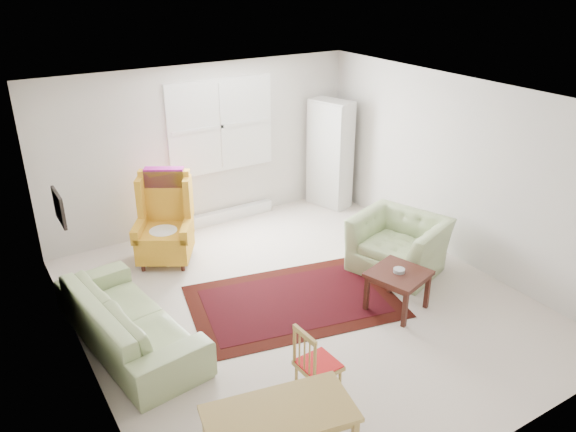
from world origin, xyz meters
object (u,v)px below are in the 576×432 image
desk_chair (318,363)px  sofa (127,309)px  stool (165,246)px  cabinet (330,154)px  armchair (399,239)px  wingback_chair (163,220)px  coffee_table (397,290)px

desk_chair → sofa: bearing=32.0°
stool → cabinet: bearing=9.4°
stool → armchair: bearing=-34.5°
stool → desk_chair: 3.33m
armchair → wingback_chair: wingback_chair is taller
stool → desk_chair: desk_chair is taller
cabinet → desk_chair: cabinet is taller
cabinet → desk_chair: size_ratio=2.19×
sofa → wingback_chair: bearing=-40.1°
sofa → stool: sofa is taller
stool → cabinet: size_ratio=0.28×
wingback_chair → stool: 0.38m
coffee_table → stool: coffee_table is taller
wingback_chair → cabinet: bearing=40.0°
wingback_chair → desk_chair: (0.26, -3.34, -0.22)m
wingback_chair → sofa: bearing=-91.2°
armchair → wingback_chair: bearing=-145.3°
stool → cabinet: 3.25m
coffee_table → cabinet: cabinet is taller
wingback_chair → cabinet: (3.11, 0.49, 0.27)m
cabinet → sofa: bearing=-169.9°
desk_chair → stool: bearing=1.9°
armchair → desk_chair: size_ratio=1.38×
armchair → stool: 3.19m
armchair → wingback_chair: size_ratio=0.90×
sofa → coffee_table: bearing=-116.9°
sofa → stool: 1.82m
armchair → stool: (-2.62, 1.80, -0.19)m
sofa → stool: (0.97, 1.53, -0.18)m
wingback_chair → desk_chair: bearing=-54.4°
coffee_table → stool: bearing=127.6°
sofa → wingback_chair: wingback_chair is taller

